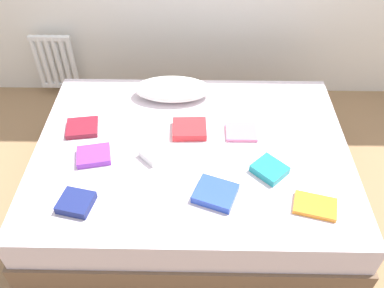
{
  "coord_description": "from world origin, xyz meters",
  "views": [
    {
      "loc": [
        0.03,
        -1.81,
        2.26
      ],
      "look_at": [
        0.0,
        0.05,
        0.48
      ],
      "focal_mm": 37.76,
      "sensor_mm": 36.0,
      "label": 1
    }
  ],
  "objects_px": {
    "textbook_pink": "(241,132)",
    "textbook_orange": "(315,206)",
    "pillow": "(172,89)",
    "textbook_maroon": "(82,128)",
    "radiator": "(55,62)",
    "textbook_purple": "(94,156)",
    "textbook_white": "(157,152)",
    "bed": "(192,174)",
    "textbook_red": "(189,129)",
    "textbook_teal": "(270,169)",
    "textbook_blue": "(215,193)",
    "textbook_navy": "(76,203)"
  },
  "relations": [
    {
      "from": "textbook_white",
      "to": "textbook_orange",
      "type": "xyz_separation_m",
      "value": [
        0.89,
        -0.39,
        -0.01
      ]
    },
    {
      "from": "textbook_purple",
      "to": "textbook_orange",
      "type": "xyz_separation_m",
      "value": [
        1.27,
        -0.35,
        -0.01
      ]
    },
    {
      "from": "textbook_teal",
      "to": "textbook_purple",
      "type": "distance_m",
      "value": 1.06
    },
    {
      "from": "pillow",
      "to": "textbook_maroon",
      "type": "xyz_separation_m",
      "value": [
        -0.57,
        -0.37,
        -0.05
      ]
    },
    {
      "from": "bed",
      "to": "textbook_navy",
      "type": "bearing_deg",
      "value": -143.02
    },
    {
      "from": "pillow",
      "to": "textbook_orange",
      "type": "relative_size",
      "value": 2.39
    },
    {
      "from": "textbook_teal",
      "to": "textbook_purple",
      "type": "relative_size",
      "value": 0.9
    },
    {
      "from": "textbook_white",
      "to": "textbook_purple",
      "type": "height_order",
      "value": "textbook_white"
    },
    {
      "from": "textbook_white",
      "to": "textbook_red",
      "type": "distance_m",
      "value": 0.29
    },
    {
      "from": "pillow",
      "to": "textbook_pink",
      "type": "xyz_separation_m",
      "value": [
        0.46,
        -0.39,
        -0.05
      ]
    },
    {
      "from": "textbook_orange",
      "to": "textbook_red",
      "type": "xyz_separation_m",
      "value": [
        -0.69,
        0.6,
        0.01
      ]
    },
    {
      "from": "bed",
      "to": "textbook_purple",
      "type": "height_order",
      "value": "textbook_purple"
    },
    {
      "from": "textbook_teal",
      "to": "textbook_pink",
      "type": "xyz_separation_m",
      "value": [
        -0.14,
        0.34,
        -0.01
      ]
    },
    {
      "from": "textbook_maroon",
      "to": "textbook_white",
      "type": "bearing_deg",
      "value": -32.1
    },
    {
      "from": "textbook_red",
      "to": "textbook_blue",
      "type": "bearing_deg",
      "value": -75.66
    },
    {
      "from": "textbook_navy",
      "to": "textbook_pink",
      "type": "relative_size",
      "value": 0.88
    },
    {
      "from": "textbook_pink",
      "to": "textbook_orange",
      "type": "bearing_deg",
      "value": -58.93
    },
    {
      "from": "bed",
      "to": "textbook_white",
      "type": "bearing_deg",
      "value": -162.07
    },
    {
      "from": "textbook_blue",
      "to": "textbook_maroon",
      "type": "bearing_deg",
      "value": 168.45
    },
    {
      "from": "bed",
      "to": "textbook_navy",
      "type": "height_order",
      "value": "textbook_navy"
    },
    {
      "from": "textbook_blue",
      "to": "textbook_pink",
      "type": "xyz_separation_m",
      "value": [
        0.18,
        0.52,
        -0.01
      ]
    },
    {
      "from": "textbook_teal",
      "to": "textbook_red",
      "type": "bearing_deg",
      "value": -170.68
    },
    {
      "from": "textbook_maroon",
      "to": "textbook_blue",
      "type": "bearing_deg",
      "value": -40.75
    },
    {
      "from": "textbook_blue",
      "to": "textbook_teal",
      "type": "bearing_deg",
      "value": 50.53
    },
    {
      "from": "radiator",
      "to": "pillow",
      "type": "distance_m",
      "value": 1.28
    },
    {
      "from": "textbook_purple",
      "to": "pillow",
      "type": "bearing_deg",
      "value": 42.52
    },
    {
      "from": "textbook_white",
      "to": "textbook_pink",
      "type": "xyz_separation_m",
      "value": [
        0.53,
        0.2,
        -0.01
      ]
    },
    {
      "from": "bed",
      "to": "textbook_blue",
      "type": "height_order",
      "value": "textbook_blue"
    },
    {
      "from": "textbook_teal",
      "to": "textbook_red",
      "type": "height_order",
      "value": "same"
    },
    {
      "from": "textbook_blue",
      "to": "textbook_orange",
      "type": "height_order",
      "value": "textbook_blue"
    },
    {
      "from": "textbook_blue",
      "to": "textbook_maroon",
      "type": "xyz_separation_m",
      "value": [
        -0.86,
        0.54,
        -0.01
      ]
    },
    {
      "from": "textbook_white",
      "to": "textbook_maroon",
      "type": "height_order",
      "value": "textbook_white"
    },
    {
      "from": "textbook_maroon",
      "to": "textbook_red",
      "type": "bearing_deg",
      "value": -9.25
    },
    {
      "from": "radiator",
      "to": "textbook_red",
      "type": "relative_size",
      "value": 2.34
    },
    {
      "from": "bed",
      "to": "textbook_teal",
      "type": "xyz_separation_m",
      "value": [
        0.46,
        -0.2,
        0.28
      ]
    },
    {
      "from": "textbook_pink",
      "to": "pillow",
      "type": "bearing_deg",
      "value": 140.22
    },
    {
      "from": "textbook_pink",
      "to": "textbook_red",
      "type": "relative_size",
      "value": 0.91
    },
    {
      "from": "textbook_purple",
      "to": "textbook_maroon",
      "type": "bearing_deg",
      "value": 104.08
    },
    {
      "from": "textbook_blue",
      "to": "textbook_red",
      "type": "distance_m",
      "value": 0.55
    },
    {
      "from": "textbook_navy",
      "to": "textbook_pink",
      "type": "bearing_deg",
      "value": 45.28
    },
    {
      "from": "radiator",
      "to": "pillow",
      "type": "relative_size",
      "value": 0.94
    },
    {
      "from": "textbook_white",
      "to": "textbook_maroon",
      "type": "distance_m",
      "value": 0.55
    },
    {
      "from": "bed",
      "to": "radiator",
      "type": "bearing_deg",
      "value": 135.32
    },
    {
      "from": "textbook_teal",
      "to": "textbook_blue",
      "type": "height_order",
      "value": "textbook_teal"
    },
    {
      "from": "radiator",
      "to": "textbook_blue",
      "type": "relative_size",
      "value": 2.29
    },
    {
      "from": "radiator",
      "to": "textbook_white",
      "type": "relative_size",
      "value": 2.77
    },
    {
      "from": "textbook_navy",
      "to": "pillow",
      "type": "bearing_deg",
      "value": 77.09
    },
    {
      "from": "radiator",
      "to": "textbook_purple",
      "type": "xyz_separation_m",
      "value": [
        0.62,
        -1.3,
        0.18
      ]
    },
    {
      "from": "pillow",
      "to": "textbook_pink",
      "type": "relative_size",
      "value": 2.72
    },
    {
      "from": "pillow",
      "to": "textbook_pink",
      "type": "height_order",
      "value": "pillow"
    }
  ]
}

